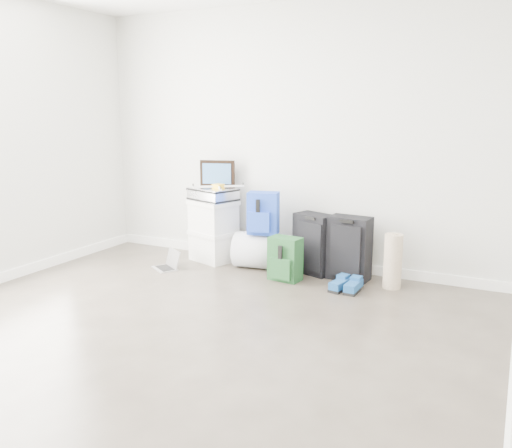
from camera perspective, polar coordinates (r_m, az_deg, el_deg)
The scene contains 14 objects.
ground at distance 3.88m, azimuth -11.29°, elevation -13.29°, with size 5.00×5.00×0.00m, color #383128.
room_envelope at distance 3.53m, azimuth -12.28°, elevation 13.04°, with size 4.52×5.02×2.71m.
boxes_stack at distance 5.96m, azimuth -4.49°, elevation -0.68°, with size 0.57×0.51×0.67m.
briefcase at distance 5.89m, azimuth -4.55°, elevation 3.15°, with size 0.47×0.35×0.14m, color #B2B2B7.
painting at distance 5.94m, azimuth -4.10°, elevation 5.31°, with size 0.38×0.12×0.29m.
drone at distance 5.82m, azimuth -3.99°, elevation 3.98°, with size 0.46×0.46×0.05m.
duffel_bag at distance 5.68m, azimuth 0.84°, elevation -2.85°, with size 0.38×0.38×0.61m, color #95969D.
blue_backpack at distance 5.56m, azimuth 0.72°, elevation 1.06°, with size 0.35×0.29×0.44m.
large_suitcase at distance 5.51m, azimuth 6.11°, elevation -2.10°, with size 0.45×0.37×0.61m.
green_backpack at distance 5.29m, azimuth 3.04°, elevation -3.77°, with size 0.33×0.26×0.43m.
carry_on at distance 5.36m, azimuth 9.77°, elevation -2.55°, with size 0.42×0.29×0.63m.
shoes at distance 5.09m, azimuth 9.54°, elevation -6.46°, with size 0.27×0.29×0.09m.
rolled_rug at distance 5.20m, azimuth 14.20°, elevation -3.83°, with size 0.17×0.17×0.52m, color gray.
laptop at distance 5.78m, azimuth -9.22°, elevation -4.20°, with size 0.34×0.32×0.20m.
Camera 1 is at (2.19, -2.75, 1.64)m, focal length 38.00 mm.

